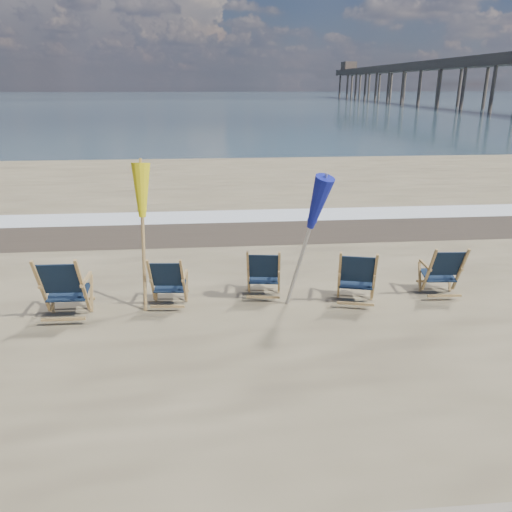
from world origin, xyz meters
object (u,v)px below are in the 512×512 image
at_px(beach_chair_2, 279,274).
at_px(beach_chair_4, 460,272).
at_px(beach_chair_1, 183,283).
at_px(umbrella_yellow, 140,199).
at_px(beach_chair_0, 83,289).
at_px(umbrella_blue, 305,202).
at_px(beach_chair_3, 374,279).
at_px(fishing_pier, 457,77).

relative_size(beach_chair_2, beach_chair_4, 0.97).
relative_size(beach_chair_1, umbrella_yellow, 0.39).
distance_m(beach_chair_0, beach_chair_1, 1.55).
relative_size(umbrella_yellow, umbrella_blue, 1.01).
relative_size(beach_chair_3, fishing_pier, 0.01).
height_order(beach_chair_1, umbrella_yellow, umbrella_yellow).
distance_m(beach_chair_1, beach_chair_3, 3.14).
bearing_deg(beach_chair_1, umbrella_yellow, -8.50).
xyz_separation_m(umbrella_blue, fishing_pier, (37.27, 72.01, 2.82)).
xyz_separation_m(beach_chair_2, umbrella_yellow, (-2.22, -0.07, 1.37)).
bearing_deg(umbrella_yellow, umbrella_blue, -8.54).
bearing_deg(beach_chair_1, beach_chair_2, -167.08).
distance_m(umbrella_yellow, fishing_pier, 82.00).
xyz_separation_m(beach_chair_0, beach_chair_1, (1.52, 0.32, -0.09)).
bearing_deg(beach_chair_0, umbrella_blue, -177.86).
xyz_separation_m(beach_chair_1, beach_chair_3, (3.13, -0.23, 0.04)).
xyz_separation_m(beach_chair_3, beach_chair_4, (1.60, 0.25, -0.02)).
relative_size(beach_chair_4, umbrella_yellow, 0.41).
relative_size(beach_chair_0, fishing_pier, 0.01).
bearing_deg(beach_chair_2, umbrella_yellow, 9.47).
bearing_deg(umbrella_blue, beach_chair_3, -0.04).
distance_m(beach_chair_3, beach_chair_4, 1.62).
bearing_deg(beach_chair_2, beach_chair_1, 15.43).
height_order(beach_chair_3, beach_chair_4, beach_chair_3).
distance_m(beach_chair_0, umbrella_yellow, 1.64).
bearing_deg(fishing_pier, umbrella_yellow, -119.06).
xyz_separation_m(beach_chair_1, umbrella_yellow, (-0.62, 0.15, 1.37)).
relative_size(beach_chair_0, beach_chair_2, 1.18).
relative_size(beach_chair_1, umbrella_blue, 0.39).
bearing_deg(beach_chair_0, beach_chair_2, -169.46).
distance_m(beach_chair_2, beach_chair_4, 3.12).
bearing_deg(beach_chair_4, umbrella_yellow, 1.83).
distance_m(beach_chair_2, umbrella_yellow, 2.61).
bearing_deg(beach_chair_4, beach_chair_0, 6.34).
relative_size(umbrella_yellow, fishing_pier, 0.02).
distance_m(umbrella_yellow, umbrella_blue, 2.57).
bearing_deg(beach_chair_1, fishing_pier, -113.58).
bearing_deg(beach_chair_1, umbrella_blue, 178.15).
bearing_deg(umbrella_blue, umbrella_yellow, 171.46).
xyz_separation_m(beach_chair_2, umbrella_blue, (0.32, -0.46, 1.36)).
bearing_deg(beach_chair_3, umbrella_blue, 14.65).
bearing_deg(umbrella_yellow, fishing_pier, 60.94).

